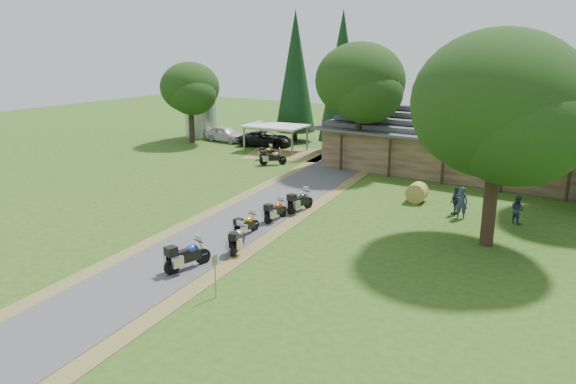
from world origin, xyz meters
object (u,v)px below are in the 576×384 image
Objects in this scene: lodge at (463,141)px; hay_bale at (417,193)px; car_dark_suv at (266,135)px; motorcycle_row_e at (300,200)px; silo at (200,106)px; motorcycle_row_b at (238,238)px; motorcycle_row_d at (276,209)px; carport at (276,138)px; motorcycle_carport_a at (267,152)px; motorcycle_carport_b at (273,157)px; car_white_sedan at (226,132)px; motorcycle_row_a at (187,254)px; motorcycle_row_c at (247,224)px.

hay_bale is (0.13, -9.76, -1.84)m from lodge.
car_dark_suv is (-18.86, 0.79, -1.39)m from lodge.
motorcycle_row_e is 1.66× the size of hay_bale.
silo is at bearing 66.97° from car_dark_suv.
silo is 3.44× the size of motorcycle_row_b.
car_dark_suv is 2.99× the size of motorcycle_row_d.
carport is at bearing 33.60° from motorcycle_row_d.
lodge is 11.56× the size of motorcycle_row_d.
motorcycle_carport_a is at bearing -162.22° from car_dark_suv.
carport is 6.08m from motorcycle_carport_b.
car_dark_suv is 21.73m from hay_bale.
lodge is 14.81m from motorcycle_carport_b.
car_dark_suv is at bearing 47.40° from motorcycle_row_e.
silo reaches higher than motorcycle_row_e.
motorcycle_row_b reaches higher than hay_bale.
car_white_sedan is at bearing 156.22° from hay_bale.
silo reaches higher than motorcycle_row_d.
motorcycle_row_a is at bearing -69.92° from carport.
hay_bale is (5.35, 7.86, -0.03)m from motorcycle_row_d.
lodge reaches higher than hay_bale.
motorcycle_row_d is (13.64, -18.42, -0.43)m from car_dark_suv.
silo is 1.18× the size of car_dark_suv.
carport is 20.60m from motorcycle_row_d.
motorcycle_row_d is (-0.14, 2.88, 0.01)m from motorcycle_row_c.
motorcycle_row_b is 1.03× the size of motorcycle_row_d.
car_dark_suv is at bearing 150.93° from hay_bale.
lodge is at bearing -69.58° from motorcycle_carport_a.
motorcycle_row_d is 0.94× the size of motorcycle_carport_b.
silo is 1.13× the size of car_white_sedan.
car_dark_suv is at bearing 36.02° from motorcycle_row_d.
motorcycle_row_c is 1.49× the size of hay_bale.
motorcycle_row_c is 2.88m from motorcycle_row_d.
carport is at bearing 7.17° from motorcycle_row_b.
motorcycle_row_d is 14.54m from motorcycle_carport_b.
silo is at bearing 85.11° from car_white_sedan.
car_dark_suv is 5.79m from motorcycle_carport_a.
motorcycle_row_e is at bearing -36.78° from silo.
motorcycle_carport_b is 14.26m from hay_bale.
car_dark_suv is at bearing 140.81° from carport.
silo reaches higher than lodge.
motorcycle_row_b reaches higher than motorcycle_row_c.
motorcycle_row_c is at bearing -174.58° from motorcycle_row_e.
motorcycle_carport_a is (8.27, -4.59, -0.39)m from car_white_sedan.
silo is 3.53× the size of motorcycle_row_d.
silo is 31.54m from motorcycle_row_c.
motorcycle_row_c is at bearing 2.78° from motorcycle_row_b.
lodge is 21.20m from motorcycle_row_c.
motorcycle_carport_b is (-8.59, 9.72, -0.01)m from motorcycle_row_e.
motorcycle_carport_b reaches higher than motorcycle_row_b.
carport is 2.75× the size of motorcycle_carport_b.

